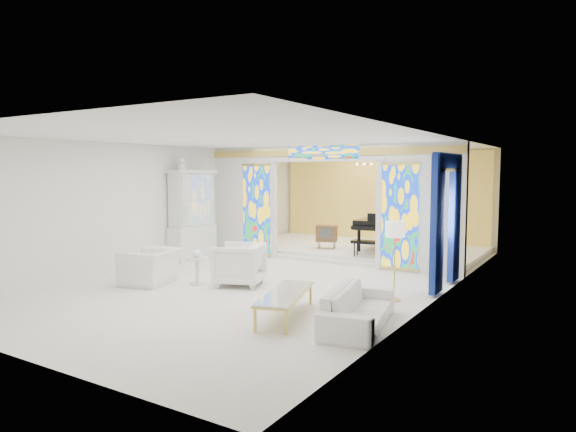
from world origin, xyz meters
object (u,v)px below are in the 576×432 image
Objects in this scene: coffee_table at (285,294)px; tv_console at (327,234)px; sofa at (359,307)px; grand_piano at (390,224)px; armchair_right at (239,264)px; china_cabinet at (192,216)px; armchair_left at (150,267)px.

coffee_table is 6.30m from tv_console.
sofa is 3.08× the size of tv_console.
armchair_right is at bearing -108.50° from grand_piano.
china_cabinet reaches higher than sofa.
armchair_right is 0.48× the size of sofa.
china_cabinet is 2.84× the size of armchair_right.
grand_piano is 1.78m from tv_console.
sofa is at bearing 8.15° from coffee_table.
coffee_table is at bearing -33.50° from china_cabinet.
armchair_right reaches higher than sofa.
coffee_table is 0.73× the size of grand_piano.
armchair_left is 3.76m from coffee_table.
china_cabinet is 4.15× the size of tv_console.
china_cabinet is at bearing -145.64° from grand_piano.
armchair_right is at bearing -31.71° from china_cabinet.
china_cabinet reaches higher than tv_console.
sofa is 1.21m from coffee_table.
armchair_left is 6.77m from grand_piano.
armchair_right reaches higher than coffee_table.
coffee_table is (3.71, -0.61, 0.02)m from armchair_left.
armchair_right is (1.66, 0.87, 0.08)m from armchair_left.
sofa is 1.04× the size of coffee_table.
china_cabinet is 1.02× the size of grand_piano.
china_cabinet is at bearing 146.50° from coffee_table.
armchair_left is at bearing -120.41° from grand_piano.
coffee_table is at bearing -87.99° from grand_piano.
china_cabinet reaches higher than grand_piano.
sofa is 0.76× the size of grand_piano.
china_cabinet reaches higher than armchair_right.
grand_piano is (1.31, 5.18, 0.44)m from armchair_right.
tv_console reaches higher than coffee_table.
armchair_left is at bearing -123.41° from tv_console.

